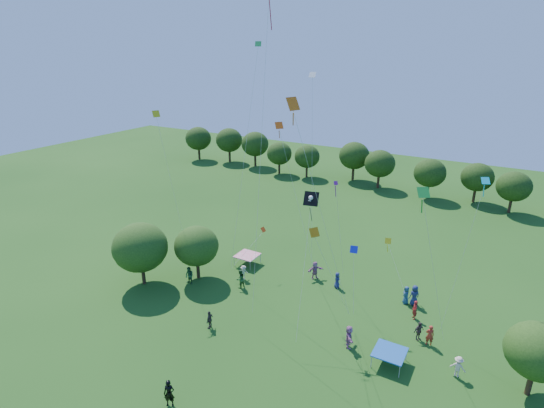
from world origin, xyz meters
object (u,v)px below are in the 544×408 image
at_px(near_tree_east, 538,351).
at_px(pirate_kite, 311,201).
at_px(tent_red_stripe, 247,255).
at_px(near_tree_north, 196,246).
at_px(near_tree_west, 140,247).
at_px(man_in_black, 169,393).
at_px(red_high_kite, 266,60).
at_px(tent_blue, 390,352).

height_order(near_tree_east, pirate_kite, pirate_kite).
height_order(near_tree_east, tent_red_stripe, near_tree_east).
height_order(near_tree_north, near_tree_east, near_tree_north).
height_order(near_tree_west, pirate_kite, pirate_kite).
xyz_separation_m(man_in_black, red_high_kite, (-0.57, 13.15, 19.82)).
bearing_deg(tent_red_stripe, near_tree_west, -128.30).
height_order(tent_red_stripe, pirate_kite, pirate_kite).
bearing_deg(near_tree_east, near_tree_north, 178.06).
height_order(near_tree_west, red_high_kite, red_high_kite).
bearing_deg(tent_blue, red_high_kite, 168.62).
height_order(near_tree_north, pirate_kite, pirate_kite).
relative_size(man_in_black, pirate_kite, 0.19).
bearing_deg(near_tree_north, near_tree_east, -1.94).
distance_m(near_tree_east, tent_red_stripe, 26.69).
bearing_deg(tent_red_stripe, red_high_kite, -43.40).
bearing_deg(red_high_kite, near_tree_north, 177.14).
relative_size(near_tree_north, tent_blue, 2.48).
bearing_deg(near_tree_west, red_high_kite, 14.47).
xyz_separation_m(pirate_kite, red_high_kite, (-4.02, 0.09, 10.26)).
xyz_separation_m(near_tree_east, pirate_kite, (-16.42, 0.47, 7.05)).
height_order(near_tree_west, man_in_black, near_tree_west).
relative_size(tent_red_stripe, man_in_black, 1.15).
relative_size(near_tree_east, man_in_black, 2.79).
bearing_deg(near_tree_north, tent_blue, -7.90).
xyz_separation_m(near_tree_north, tent_blue, (19.88, -2.76, -2.46)).
bearing_deg(near_tree_east, near_tree_west, -175.51).
distance_m(near_tree_north, near_tree_east, 28.66).
bearing_deg(tent_red_stripe, near_tree_east, -12.53).
bearing_deg(near_tree_west, near_tree_east, 4.49).
relative_size(tent_red_stripe, red_high_kite, 0.09).
distance_m(near_tree_east, red_high_kite, 26.79).
bearing_deg(tent_blue, tent_red_stripe, 156.26).
relative_size(near_tree_west, tent_blue, 2.83).
distance_m(near_tree_west, red_high_kite, 20.99).
bearing_deg(near_tree_west, pirate_kite, 10.65).
bearing_deg(near_tree_west, tent_blue, 1.85).
height_order(man_in_black, red_high_kite, red_high_kite).
relative_size(tent_red_stripe, tent_blue, 1.00).
height_order(near_tree_west, tent_red_stripe, near_tree_west).
height_order(pirate_kite, red_high_kite, red_high_kite).
bearing_deg(tent_blue, pirate_kite, 163.54).
relative_size(near_tree_east, red_high_kite, 0.21).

